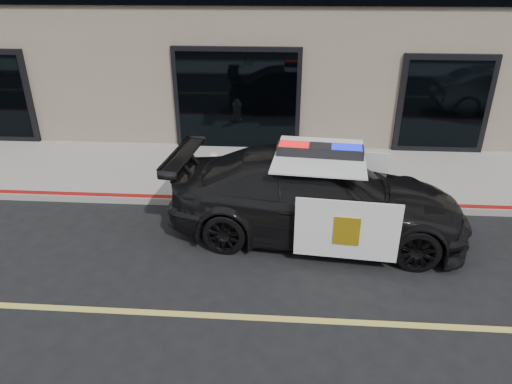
{
  "coord_description": "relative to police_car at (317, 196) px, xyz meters",
  "views": [
    {
      "loc": [
        0.38,
        -5.23,
        4.59
      ],
      "look_at": [
        -0.15,
        2.2,
        1.0
      ],
      "focal_mm": 32.0,
      "sensor_mm": 36.0,
      "label": 1
    }
  ],
  "objects": [
    {
      "name": "police_car",
      "position": [
        0.0,
        0.0,
        0.0
      ],
      "size": [
        3.26,
        5.94,
        1.81
      ],
      "color": "black",
      "rests_on": "ground"
    },
    {
      "name": "fire_hydrant",
      "position": [
        -2.26,
        1.88,
        -0.31
      ],
      "size": [
        0.34,
        0.47,
        0.75
      ],
      "color": "beige",
      "rests_on": "sidewalk_n"
    },
    {
      "name": "ground",
      "position": [
        -0.99,
        -2.52,
        -0.81
      ],
      "size": [
        120.0,
        120.0,
        0.0
      ],
      "primitive_type": "plane",
      "color": "black",
      "rests_on": "ground"
    },
    {
      "name": "sidewalk_n",
      "position": [
        -0.99,
        2.73,
        -0.74
      ],
      "size": [
        60.0,
        3.5,
        0.15
      ],
      "primitive_type": "cube",
      "color": "gray",
      "rests_on": "ground"
    }
  ]
}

